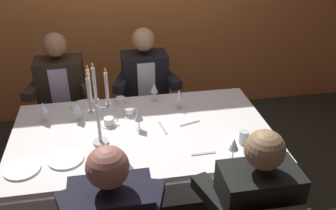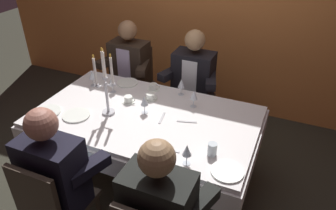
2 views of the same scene
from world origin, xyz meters
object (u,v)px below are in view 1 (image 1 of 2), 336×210
at_px(wine_glass_1, 154,88).
at_px(seated_diner_3, 256,209).
at_px(dinner_plate_0, 84,106).
at_px(dinner_plate_2, 22,169).
at_px(coffee_cup_2, 109,122).
at_px(wine_glass_4, 234,145).
at_px(wine_glass_5, 139,116).
at_px(dinner_plate_1, 66,159).
at_px(wine_glass_0, 77,107).
at_px(wine_glass_3, 43,108).
at_px(water_tumbler_0, 244,137).
at_px(coffee_cup_0, 129,112).
at_px(seated_diner_2, 145,80).
at_px(coffee_cup_1, 121,101).
at_px(dining_table, 143,144).
at_px(wine_glass_2, 179,95).
at_px(dinner_plate_3, 271,151).
at_px(seated_diner_0, 61,86).
at_px(candelabra, 97,109).

height_order(wine_glass_1, seated_diner_3, seated_diner_3).
relative_size(dinner_plate_0, dinner_plate_2, 0.92).
relative_size(coffee_cup_2, seated_diner_3, 0.11).
bearing_deg(wine_glass_4, wine_glass_5, 140.31).
bearing_deg(dinner_plate_2, dinner_plate_1, 11.98).
bearing_deg(wine_glass_0, wine_glass_3, 172.02).
height_order(wine_glass_0, water_tumbler_0, wine_glass_0).
bearing_deg(coffee_cup_0, seated_diner_2, 72.67).
distance_m(dinner_plate_1, wine_glass_5, 0.60).
xyz_separation_m(water_tumbler_0, coffee_cup_1, (-0.81, 0.71, -0.02)).
distance_m(wine_glass_1, coffee_cup_1, 0.30).
distance_m(dinner_plate_2, coffee_cup_2, 0.71).
xyz_separation_m(dining_table, coffee_cup_1, (-0.13, 0.43, 0.15)).
height_order(dinner_plate_1, wine_glass_2, wine_glass_2).
height_order(wine_glass_4, seated_diner_3, seated_diner_3).
bearing_deg(dinner_plate_1, dinner_plate_3, -6.59).
bearing_deg(seated_diner_2, seated_diner_0, 180.00).
bearing_deg(seated_diner_2, dining_table, -98.11).
bearing_deg(seated_diner_0, coffee_cup_2, -61.58).
distance_m(coffee_cup_0, coffee_cup_2, 0.21).
height_order(wine_glass_3, seated_diner_2, seated_diner_2).
relative_size(dinner_plate_2, wine_glass_0, 1.41).
bearing_deg(candelabra, coffee_cup_0, 56.95).
bearing_deg(wine_glass_0, wine_glass_4, -33.56).
relative_size(dinner_plate_1, seated_diner_0, 0.19).
bearing_deg(wine_glass_2, wine_glass_1, 139.10).
bearing_deg(wine_glass_0, seated_diner_0, 105.36).
bearing_deg(wine_glass_3, wine_glass_5, -18.77).
relative_size(dinner_plate_1, wine_glass_0, 1.44).
xyz_separation_m(dining_table, seated_diner_0, (-0.65, 0.89, 0.11)).
bearing_deg(wine_glass_3, water_tumbler_0, -21.25).
bearing_deg(wine_glass_4, dinner_plate_0, 137.79).
distance_m(coffee_cup_0, seated_diner_0, 0.86).
xyz_separation_m(coffee_cup_0, seated_diner_3, (0.60, -1.14, -0.03)).
bearing_deg(wine_glass_5, coffee_cup_2, 155.70).
height_order(coffee_cup_0, seated_diner_3, seated_diner_3).
xyz_separation_m(wine_glass_0, wine_glass_3, (-0.25, 0.04, 0.00)).
bearing_deg(dining_table, seated_diner_3, -59.04).
distance_m(candelabra, dinner_plate_3, 1.20).
xyz_separation_m(dinner_plate_1, wine_glass_2, (0.87, 0.55, 0.11)).
bearing_deg(dinner_plate_2, coffee_cup_1, 47.98).
height_order(dinner_plate_0, wine_glass_1, wine_glass_1).
distance_m(wine_glass_3, coffee_cup_0, 0.65).
xyz_separation_m(wine_glass_1, wine_glass_4, (0.39, -0.89, 0.00)).
height_order(dinner_plate_0, wine_glass_3, wine_glass_3).
xyz_separation_m(dinner_plate_0, coffee_cup_2, (0.19, -0.32, 0.02)).
xyz_separation_m(wine_glass_1, coffee_cup_1, (-0.28, -0.01, -0.09)).
height_order(candelabra, wine_glass_0, candelabra).
bearing_deg(wine_glass_2, coffee_cup_0, -174.43).
height_order(coffee_cup_0, coffee_cup_2, same).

